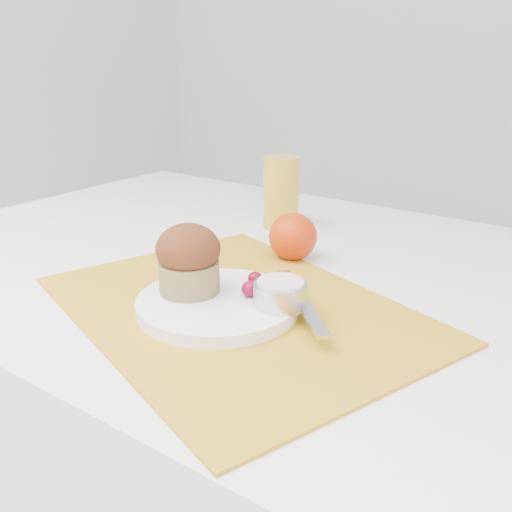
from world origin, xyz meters
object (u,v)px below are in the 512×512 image
Objects in this scene: orange at (293,237)px; muffin at (188,259)px; juice_glass at (281,193)px; plate at (218,304)px; table at (262,464)px.

orange is 0.84× the size of muffin.
juice_glass is 1.46× the size of muffin.
juice_glass is at bearing 111.18° from plate.
plate is 2.70× the size of orange.
orange reaches higher than plate.
orange reaches higher than table.
muffin is at bearing -175.36° from plate.
muffin reaches higher than table.
orange is at bearing 85.74° from muffin.
table is at bearing -130.72° from orange.
juice_glass reaches higher than table.
muffin is at bearing -85.35° from table.
juice_glass reaches higher than orange.
muffin is (-0.02, -0.21, 0.03)m from orange.
plate is 0.37m from juice_glass.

